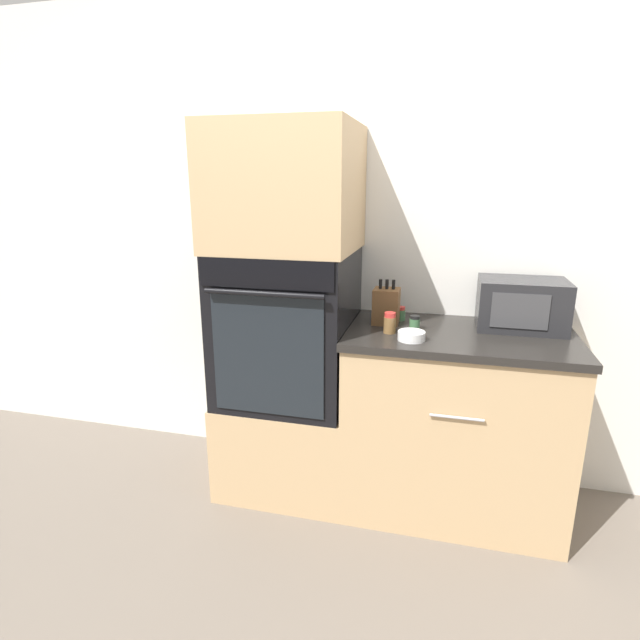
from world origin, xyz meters
The scene contains 12 objects.
ground_plane centered at (0.00, 0.00, 0.00)m, with size 12.00×12.00×0.00m, color #6B6056.
wall_back centered at (0.00, 0.63, 1.25)m, with size 8.00×0.05×2.50m.
oven_cabinet_base centered at (-0.33, 0.30, 0.25)m, with size 0.66×0.60×0.50m.
wall_oven centered at (-0.33, 0.30, 0.87)m, with size 0.63×0.64×0.75m.
oven_cabinet_upper centered at (-0.33, 0.30, 1.54)m, with size 0.66×0.60×0.57m.
counter_unit centered at (0.50, 0.30, 0.45)m, with size 1.02×0.63×0.90m.
microwave centered at (0.77, 0.44, 1.02)m, with size 0.39×0.28×0.23m.
knife_block centered at (0.15, 0.36, 0.99)m, with size 0.12×0.12×0.22m.
bowl centered at (0.29, 0.13, 0.92)m, with size 0.12×0.12×0.04m.
condiment_jar_near centered at (0.21, 0.44, 0.93)m, with size 0.05×0.05×0.07m.
condiment_jar_mid centered at (0.19, 0.21, 0.95)m, with size 0.06×0.06×0.10m.
condiment_jar_far centered at (0.29, 0.29, 0.93)m, with size 0.05×0.05×0.07m.
Camera 1 is at (0.42, -1.97, 1.57)m, focal length 28.00 mm.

